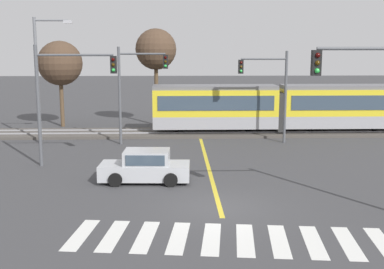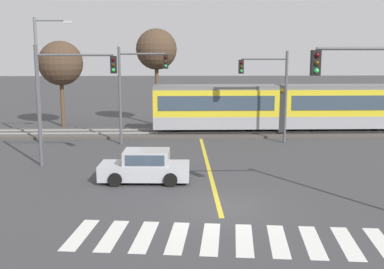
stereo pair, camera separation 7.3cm
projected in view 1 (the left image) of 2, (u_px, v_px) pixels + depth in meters
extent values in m
plane|color=#3D3D3F|center=(220.00, 208.00, 18.94)|extent=(200.00, 200.00, 0.00)
cube|color=#4C4742|center=(199.00, 133.00, 35.63)|extent=(120.00, 4.00, 0.18)
cube|color=#939399|center=(200.00, 133.00, 34.90)|extent=(120.00, 0.08, 0.10)
cube|color=#939399|center=(199.00, 129.00, 36.32)|extent=(120.00, 0.08, 0.10)
cube|color=#9E9EA3|center=(214.00, 121.00, 35.51)|extent=(9.00, 2.60, 0.90)
cube|color=yellow|center=(215.00, 102.00, 35.27)|extent=(9.00, 2.60, 1.90)
cube|color=#384756|center=(216.00, 103.00, 33.96)|extent=(8.28, 0.04, 1.04)
cube|color=slate|center=(215.00, 87.00, 35.08)|extent=(9.00, 2.39, 0.28)
cylinder|color=black|center=(248.00, 127.00, 35.67)|extent=(0.70, 0.20, 0.70)
cylinder|color=black|center=(181.00, 127.00, 35.51)|extent=(0.70, 0.20, 0.70)
cube|color=#9E9EA3|center=(342.00, 120.00, 35.82)|extent=(9.00, 2.60, 0.90)
cube|color=yellow|center=(343.00, 102.00, 35.58)|extent=(9.00, 2.60, 1.90)
cube|color=#384756|center=(349.00, 103.00, 34.27)|extent=(8.28, 0.04, 1.04)
cube|color=slate|center=(343.00, 87.00, 35.39)|extent=(9.00, 2.39, 0.28)
cylinder|color=black|center=(374.00, 126.00, 35.97)|extent=(0.70, 0.20, 0.70)
cylinder|color=black|center=(308.00, 126.00, 35.82)|extent=(0.70, 0.20, 0.70)
cube|color=#2D2D2D|center=(279.00, 111.00, 35.54)|extent=(0.50, 2.34, 2.80)
cube|color=silver|center=(81.00, 234.00, 16.18)|extent=(0.87, 2.85, 0.01)
cube|color=silver|center=(113.00, 235.00, 16.09)|extent=(0.87, 2.85, 0.01)
cube|color=silver|center=(146.00, 236.00, 16.00)|extent=(0.87, 2.85, 0.01)
cube|color=silver|center=(178.00, 237.00, 15.92)|extent=(0.87, 2.85, 0.01)
cube|color=silver|center=(212.00, 239.00, 15.83)|extent=(0.87, 2.85, 0.01)
cube|color=silver|center=(245.00, 240.00, 15.74)|extent=(0.87, 2.85, 0.01)
cube|color=silver|center=(279.00, 241.00, 15.65)|extent=(0.87, 2.85, 0.01)
cube|color=silver|center=(313.00, 242.00, 15.56)|extent=(0.87, 2.85, 0.01)
cube|color=silver|center=(348.00, 243.00, 15.47)|extent=(0.87, 2.85, 0.01)
cube|color=silver|center=(383.00, 244.00, 15.39)|extent=(0.87, 2.85, 0.01)
cube|color=gold|center=(208.00, 166.00, 25.71)|extent=(0.20, 16.18, 0.01)
cube|color=#B7BABF|center=(145.00, 171.00, 22.62)|extent=(4.27, 1.88, 0.72)
cube|color=#B7BABF|center=(147.00, 157.00, 22.51)|extent=(2.16, 1.61, 0.64)
cube|color=#384756|center=(126.00, 157.00, 22.52)|extent=(0.16, 1.43, 0.52)
cube|color=#384756|center=(145.00, 161.00, 21.74)|extent=(1.79, 0.12, 0.48)
cylinder|color=black|center=(115.00, 180.00, 21.83)|extent=(0.65, 0.25, 0.64)
cylinder|color=black|center=(121.00, 171.00, 23.51)|extent=(0.65, 0.25, 0.64)
cylinder|color=black|center=(171.00, 180.00, 21.81)|extent=(0.65, 0.25, 0.64)
cylinder|color=black|center=(173.00, 171.00, 23.48)|extent=(0.65, 0.25, 0.64)
cylinder|color=#515459|center=(38.00, 107.00, 25.26)|extent=(0.18, 0.18, 6.40)
cylinder|color=#515459|center=(75.00, 55.00, 24.87)|extent=(4.00, 0.12, 0.12)
cube|color=black|center=(114.00, 65.00, 25.02)|extent=(0.32, 0.28, 0.90)
sphere|color=#360605|center=(113.00, 60.00, 24.82)|extent=(0.18, 0.18, 0.18)
sphere|color=#3A2706|center=(113.00, 65.00, 24.87)|extent=(0.18, 0.18, 0.18)
sphere|color=green|center=(113.00, 70.00, 24.91)|extent=(0.18, 0.18, 0.18)
cylinder|color=#515459|center=(120.00, 96.00, 31.27)|extent=(0.18, 0.18, 6.35)
cylinder|color=#515459|center=(142.00, 54.00, 30.85)|extent=(3.00, 0.12, 0.12)
cube|color=black|center=(166.00, 62.00, 30.98)|extent=(0.32, 0.28, 0.90)
sphere|color=#360605|center=(165.00, 57.00, 30.79)|extent=(0.18, 0.18, 0.18)
sphere|color=#3A2706|center=(165.00, 62.00, 30.83)|extent=(0.18, 0.18, 0.18)
sphere|color=green|center=(165.00, 66.00, 30.88)|extent=(0.18, 0.18, 0.18)
cylinder|color=#515459|center=(366.00, 49.00, 17.00)|extent=(3.50, 0.12, 0.12)
cube|color=black|center=(316.00, 63.00, 17.03)|extent=(0.32, 0.28, 0.90)
sphere|color=#360605|center=(318.00, 55.00, 16.83)|extent=(0.18, 0.18, 0.18)
sphere|color=#3A2706|center=(317.00, 63.00, 16.88)|extent=(0.18, 0.18, 0.18)
sphere|color=green|center=(317.00, 71.00, 16.93)|extent=(0.18, 0.18, 0.18)
cylinder|color=#515459|center=(285.00, 97.00, 31.81)|extent=(0.18, 0.18, 6.08)
cylinder|color=#515459|center=(264.00, 59.00, 31.33)|extent=(3.00, 0.12, 0.12)
cube|color=black|center=(241.00, 67.00, 31.36)|extent=(0.32, 0.28, 0.90)
sphere|color=#360605|center=(241.00, 63.00, 31.17)|extent=(0.18, 0.18, 0.18)
sphere|color=#3A2706|center=(241.00, 67.00, 31.22)|extent=(0.18, 0.18, 0.18)
sphere|color=green|center=(241.00, 71.00, 31.26)|extent=(0.18, 0.18, 0.18)
cylinder|color=slate|center=(38.00, 82.00, 31.43)|extent=(0.20, 0.20, 8.22)
cylinder|color=slate|center=(51.00, 20.00, 30.79)|extent=(2.15, 0.12, 0.12)
cube|color=#B2B2B7|center=(68.00, 22.00, 30.84)|extent=(0.56, 0.28, 0.20)
cylinder|color=brown|center=(62.00, 100.00, 38.81)|extent=(0.32, 0.32, 4.40)
sphere|color=#4C3828|center=(60.00, 63.00, 38.31)|extent=(3.55, 3.55, 3.55)
cylinder|color=brown|center=(156.00, 92.00, 39.57)|extent=(0.32, 0.32, 5.55)
sphere|color=#4C3828|center=(156.00, 49.00, 38.97)|extent=(3.32, 3.32, 3.32)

